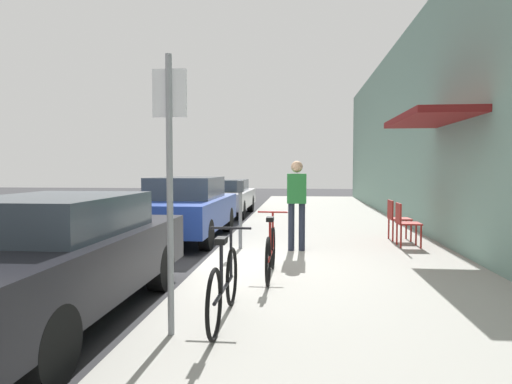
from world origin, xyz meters
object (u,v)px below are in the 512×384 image
object	(u,v)px
bicycle_1	(271,252)
pedestrian_standing	(297,198)
parked_car_1	(186,207)
bicycle_0	(224,286)
cafe_chair_0	(405,221)
parked_car_0	(50,256)
parked_car_2	(225,196)
cafe_chair_1	(396,217)
street_sign	(170,173)
parking_meter	(240,209)

from	to	relation	value
bicycle_1	pedestrian_standing	xyz separation A→B (m)	(0.35, 2.10, 0.64)
parked_car_1	pedestrian_standing	world-z (taller)	pedestrian_standing
bicycle_0	cafe_chair_0	xyz separation A→B (m)	(2.85, 4.64, 0.14)
parked_car_0	cafe_chair_0	distance (m)	6.59
bicycle_0	parked_car_2	bearing A→B (deg)	99.60
parked_car_1	cafe_chair_0	xyz separation A→B (m)	(4.78, -1.25, -0.13)
bicycle_1	cafe_chair_1	world-z (taller)	bicycle_1
parked_car_2	bicycle_1	bearing A→B (deg)	-76.49
parked_car_1	street_sign	size ratio (longest dim) A/B	1.69
street_sign	bicycle_1	size ratio (longest dim) A/B	1.52
parking_meter	street_sign	distance (m)	4.59
bicycle_1	pedestrian_standing	distance (m)	2.22
parked_car_0	parked_car_1	world-z (taller)	parked_car_1
cafe_chair_1	street_sign	bearing A→B (deg)	-119.16
parked_car_2	cafe_chair_0	distance (m)	8.28
parked_car_0	street_sign	bearing A→B (deg)	-19.83
parked_car_1	street_sign	world-z (taller)	street_sign
parked_car_2	bicycle_1	xyz separation A→B (m)	(2.28, -9.51, -0.20)
parked_car_2	parked_car_0	bearing A→B (deg)	-90.00
cafe_chair_1	parked_car_1	bearing A→B (deg)	174.75
parking_meter	cafe_chair_1	bearing A→B (deg)	22.72
cafe_chair_1	pedestrian_standing	distance (m)	2.64
parked_car_0	cafe_chair_0	bearing A→B (deg)	43.47
parked_car_0	bicycle_1	world-z (taller)	parked_car_0
parked_car_1	pedestrian_standing	distance (m)	3.27
parked_car_0	bicycle_0	bearing A→B (deg)	-3.36
parked_car_1	bicycle_0	xyz separation A→B (m)	(1.93, -5.89, -0.28)
parking_meter	cafe_chair_1	xyz separation A→B (m)	(3.23, 1.35, -0.26)
parked_car_0	pedestrian_standing	world-z (taller)	pedestrian_standing
cafe_chair_1	parked_car_2	bearing A→B (deg)	128.76
cafe_chair_1	pedestrian_standing	bearing A→B (deg)	-145.79
parked_car_1	cafe_chair_0	distance (m)	4.94
cafe_chair_1	bicycle_0	bearing A→B (deg)	-117.60
bicycle_1	parked_car_2	bearing A→B (deg)	103.51
parked_car_2	bicycle_0	world-z (taller)	parked_car_2
parked_car_0	street_sign	world-z (taller)	street_sign
pedestrian_standing	parked_car_1	bearing A→B (deg)	144.32
street_sign	cafe_chair_1	size ratio (longest dim) A/B	2.99
bicycle_0	cafe_chair_1	distance (m)	6.15
parked_car_1	bicycle_0	world-z (taller)	parked_car_1
cafe_chair_0	parked_car_1	bearing A→B (deg)	165.39
pedestrian_standing	bicycle_0	bearing A→B (deg)	-100.06
bicycle_1	street_sign	bearing A→B (deg)	-108.66
parked_car_1	parking_meter	xyz separation A→B (m)	(1.55, -1.79, 0.13)
bicycle_0	bicycle_1	world-z (taller)	same
bicycle_0	pedestrian_standing	distance (m)	4.11
parked_car_0	bicycle_1	size ratio (longest dim) A/B	2.57
parked_car_0	bicycle_1	distance (m)	2.91
bicycle_0	street_sign	bearing A→B (deg)	-135.13
parked_car_0	bicycle_0	size ratio (longest dim) A/B	2.57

